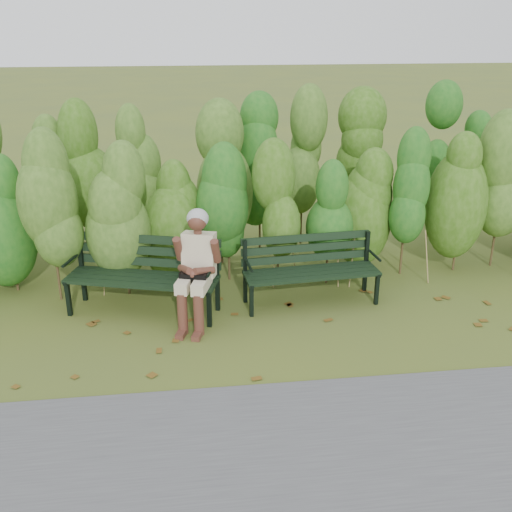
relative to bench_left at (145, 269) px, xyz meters
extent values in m
plane|color=#4A5826|center=(1.20, -0.75, -0.49)|extent=(80.00, 80.00, 0.00)
cube|color=#474749|center=(1.20, -2.95, -0.49)|extent=(60.00, 2.50, 0.01)
cylinder|color=#47381E|center=(-1.55, 0.55, -0.09)|extent=(0.03, 0.03, 0.80)
ellipsoid|color=#2D590F|center=(-1.55, 0.55, 0.55)|extent=(0.64, 0.64, 1.44)
cylinder|color=#47381E|center=(-0.94, 0.55, -0.09)|extent=(0.03, 0.03, 0.80)
ellipsoid|color=#2D590F|center=(-0.94, 0.55, 0.55)|extent=(0.64, 0.64, 1.44)
cylinder|color=#47381E|center=(-0.33, 0.55, -0.09)|extent=(0.03, 0.03, 0.80)
ellipsoid|color=#2D590F|center=(-0.33, 0.55, 0.55)|extent=(0.64, 0.64, 1.44)
cylinder|color=#47381E|center=(0.29, 0.55, -0.09)|extent=(0.03, 0.03, 0.80)
ellipsoid|color=#2D590F|center=(0.29, 0.55, 0.55)|extent=(0.64, 0.64, 1.44)
cylinder|color=#47381E|center=(0.90, 0.55, -0.09)|extent=(0.03, 0.03, 0.80)
ellipsoid|color=#2D590F|center=(0.90, 0.55, 0.55)|extent=(0.64, 0.64, 1.44)
cylinder|color=#47381E|center=(1.51, 0.55, -0.09)|extent=(0.03, 0.03, 0.80)
ellipsoid|color=#2D590F|center=(1.51, 0.55, 0.55)|extent=(0.64, 0.64, 1.44)
cylinder|color=#47381E|center=(2.12, 0.55, -0.09)|extent=(0.03, 0.03, 0.80)
ellipsoid|color=#2D590F|center=(2.12, 0.55, 0.55)|extent=(0.64, 0.64, 1.44)
cylinder|color=#47381E|center=(2.73, 0.55, -0.09)|extent=(0.03, 0.03, 0.80)
ellipsoid|color=#2D590F|center=(2.73, 0.55, 0.55)|extent=(0.64, 0.64, 1.44)
cylinder|color=#47381E|center=(3.35, 0.55, -0.09)|extent=(0.03, 0.03, 0.80)
ellipsoid|color=#2D590F|center=(3.35, 0.55, 0.55)|extent=(0.64, 0.64, 1.44)
cylinder|color=#47381E|center=(3.96, 0.55, -0.09)|extent=(0.03, 0.03, 0.80)
ellipsoid|color=#2D590F|center=(3.96, 0.55, 0.55)|extent=(0.64, 0.64, 1.44)
cylinder|color=#47381E|center=(4.57, 0.55, -0.09)|extent=(0.03, 0.03, 0.80)
ellipsoid|color=#2D590F|center=(4.57, 0.55, 0.55)|extent=(0.64, 0.64, 1.44)
cylinder|color=#47381E|center=(-1.48, 1.55, 0.06)|extent=(0.04, 0.04, 1.10)
ellipsoid|color=#1B5919|center=(-1.48, 1.55, 0.94)|extent=(0.70, 0.70, 1.98)
cylinder|color=#47381E|center=(-0.72, 1.55, 0.06)|extent=(0.04, 0.04, 1.10)
ellipsoid|color=#1B5919|center=(-0.72, 1.55, 0.94)|extent=(0.70, 0.70, 1.98)
cylinder|color=#47381E|center=(0.05, 1.55, 0.06)|extent=(0.04, 0.04, 1.10)
ellipsoid|color=#1B5919|center=(0.05, 1.55, 0.94)|extent=(0.70, 0.70, 1.98)
cylinder|color=#47381E|center=(0.82, 1.55, 0.06)|extent=(0.04, 0.04, 1.10)
ellipsoid|color=#1B5919|center=(0.82, 1.55, 0.94)|extent=(0.70, 0.70, 1.98)
cylinder|color=#47381E|center=(1.59, 1.55, 0.06)|extent=(0.04, 0.04, 1.10)
ellipsoid|color=#1B5919|center=(1.59, 1.55, 0.94)|extent=(0.70, 0.70, 1.98)
cylinder|color=#47381E|center=(2.36, 1.55, 0.06)|extent=(0.04, 0.04, 1.10)
ellipsoid|color=#1B5919|center=(2.36, 1.55, 0.94)|extent=(0.70, 0.70, 1.98)
cylinder|color=#47381E|center=(3.12, 1.55, 0.06)|extent=(0.04, 0.04, 1.10)
ellipsoid|color=#1B5919|center=(3.12, 1.55, 0.94)|extent=(0.70, 0.70, 1.98)
cylinder|color=#47381E|center=(3.89, 1.55, 0.06)|extent=(0.04, 0.04, 1.10)
ellipsoid|color=#1B5919|center=(3.89, 1.55, 0.94)|extent=(0.70, 0.70, 1.98)
cylinder|color=#47381E|center=(4.66, 1.55, 0.06)|extent=(0.04, 0.04, 1.10)
ellipsoid|color=#1B5919|center=(4.66, 1.55, 0.94)|extent=(0.70, 0.70, 1.98)
cube|color=brown|center=(0.66, 0.00, -0.49)|extent=(0.09, 0.10, 0.01)
cube|color=brown|center=(0.24, -0.04, -0.49)|extent=(0.10, 0.09, 0.01)
cube|color=brown|center=(-1.09, -0.47, -0.49)|extent=(0.11, 0.10, 0.01)
cube|color=brown|center=(-0.30, 0.12, -0.49)|extent=(0.11, 0.11, 0.01)
cube|color=brown|center=(2.33, -0.38, -0.49)|extent=(0.11, 0.11, 0.01)
cube|color=brown|center=(2.37, -1.65, -0.49)|extent=(0.09, 0.08, 0.01)
cube|color=brown|center=(1.31, -1.86, -0.49)|extent=(0.11, 0.11, 0.01)
cube|color=brown|center=(0.74, -1.54, -0.49)|extent=(0.08, 0.10, 0.01)
cube|color=brown|center=(-1.52, 0.16, -0.49)|extent=(0.11, 0.11, 0.01)
cube|color=brown|center=(2.54, -1.48, -0.49)|extent=(0.08, 0.10, 0.01)
cube|color=brown|center=(0.15, -1.45, -0.49)|extent=(0.11, 0.11, 0.01)
cube|color=brown|center=(2.00, -0.82, -0.49)|extent=(0.11, 0.11, 0.01)
cube|color=brown|center=(-1.19, -1.49, -0.49)|extent=(0.09, 0.10, 0.01)
cube|color=brown|center=(-0.22, -1.52, -0.49)|extent=(0.09, 0.10, 0.01)
cube|color=brown|center=(3.97, 0.24, -0.49)|extent=(0.11, 0.11, 0.01)
cube|color=brown|center=(-1.48, -0.08, -0.49)|extent=(0.11, 0.11, 0.01)
cube|color=brown|center=(-0.14, -1.60, -0.49)|extent=(0.11, 0.10, 0.01)
cube|color=brown|center=(1.76, -1.88, -0.49)|extent=(0.10, 0.11, 0.01)
cube|color=brown|center=(2.66, -1.07, -0.49)|extent=(0.11, 0.11, 0.01)
cube|color=brown|center=(1.21, -1.84, -0.49)|extent=(0.11, 0.10, 0.01)
cube|color=brown|center=(3.63, -0.09, -0.49)|extent=(0.11, 0.11, 0.01)
cube|color=brown|center=(1.95, -0.85, -0.49)|extent=(0.11, 0.11, 0.01)
cube|color=brown|center=(-0.52, -1.80, -0.49)|extent=(0.11, 0.11, 0.01)
cube|color=brown|center=(2.43, -0.51, -0.49)|extent=(0.10, 0.08, 0.01)
cube|color=brown|center=(3.63, -0.90, -0.49)|extent=(0.10, 0.11, 0.01)
cube|color=brown|center=(1.27, -0.38, -0.49)|extent=(0.10, 0.09, 0.01)
cube|color=brown|center=(1.60, -0.24, -0.49)|extent=(0.10, 0.11, 0.01)
cube|color=brown|center=(2.65, -0.44, -0.49)|extent=(0.11, 0.11, 0.01)
cube|color=black|center=(-0.08, -0.27, -0.07)|extent=(1.64, 0.58, 0.04)
cube|color=black|center=(-0.05, -0.15, -0.07)|extent=(1.64, 0.58, 0.04)
cube|color=black|center=(-0.01, -0.04, -0.07)|extent=(1.64, 0.58, 0.04)
cube|color=black|center=(0.02, 0.07, -0.07)|extent=(1.64, 0.58, 0.04)
cube|color=black|center=(0.05, 0.15, 0.03)|extent=(1.62, 0.53, 0.10)
cube|color=black|center=(0.05, 0.17, 0.16)|extent=(1.62, 0.53, 0.10)
cube|color=black|center=(0.05, 0.18, 0.29)|extent=(1.62, 0.53, 0.10)
cube|color=black|center=(-0.85, -0.05, -0.28)|extent=(0.06, 0.06, 0.42)
cube|color=black|center=(-0.74, 0.34, -0.07)|extent=(0.06, 0.06, 0.84)
cube|color=black|center=(-0.80, 0.13, -0.09)|extent=(0.18, 0.46, 0.04)
cylinder|color=black|center=(-0.81, 0.09, 0.11)|extent=(0.13, 0.34, 0.03)
cube|color=black|center=(0.69, -0.51, -0.28)|extent=(0.06, 0.06, 0.42)
cube|color=black|center=(0.80, -0.12, -0.07)|extent=(0.06, 0.06, 0.84)
cube|color=black|center=(0.74, -0.33, -0.09)|extent=(0.18, 0.46, 0.04)
cylinder|color=black|center=(0.73, -0.37, 0.11)|extent=(0.13, 0.34, 0.03)
cube|color=black|center=(1.90, -0.25, -0.11)|extent=(1.55, 0.22, 0.03)
cube|color=black|center=(1.89, -0.15, -0.11)|extent=(1.55, 0.22, 0.03)
cube|color=black|center=(1.88, -0.04, -0.11)|extent=(1.55, 0.22, 0.03)
cube|color=black|center=(1.87, 0.07, -0.11)|extent=(1.55, 0.22, 0.03)
cube|color=black|center=(1.87, 0.15, -0.01)|extent=(1.55, 0.17, 0.09)
cube|color=black|center=(1.86, 0.16, 0.11)|extent=(1.55, 0.17, 0.09)
cube|color=black|center=(1.86, 0.17, 0.23)|extent=(1.55, 0.17, 0.09)
cube|color=black|center=(1.16, -0.32, -0.30)|extent=(0.05, 0.05, 0.39)
cube|color=black|center=(1.13, 0.04, -0.11)|extent=(0.05, 0.05, 0.77)
cube|color=black|center=(1.15, -0.15, -0.13)|extent=(0.08, 0.43, 0.03)
cylinder|color=black|center=(1.15, -0.20, 0.06)|extent=(0.06, 0.32, 0.03)
cube|color=black|center=(2.64, -0.20, -0.30)|extent=(0.05, 0.05, 0.39)
cube|color=black|center=(2.61, 0.16, -0.11)|extent=(0.05, 0.05, 0.77)
cube|color=black|center=(2.62, -0.03, -0.13)|extent=(0.08, 0.43, 0.03)
cylinder|color=black|center=(2.63, -0.08, 0.06)|extent=(0.06, 0.32, 0.03)
cube|color=beige|center=(0.45, -0.45, 0.01)|extent=(0.25, 0.43, 0.13)
cube|color=beige|center=(0.62, -0.50, 0.01)|extent=(0.25, 0.43, 0.13)
cylinder|color=#562D21|center=(0.40, -0.61, -0.27)|extent=(0.13, 0.13, 0.46)
cylinder|color=#562D21|center=(0.57, -0.66, -0.27)|extent=(0.13, 0.13, 0.46)
cube|color=#562D21|center=(0.38, -0.68, -0.47)|extent=(0.14, 0.21, 0.06)
cube|color=#562D21|center=(0.55, -0.73, -0.47)|extent=(0.14, 0.21, 0.06)
cube|color=beige|center=(0.61, -0.23, 0.24)|extent=(0.40, 0.33, 0.50)
cylinder|color=#562D21|center=(0.60, -0.25, 0.50)|extent=(0.09, 0.09, 0.10)
sphere|color=#562D21|center=(0.60, -0.25, 0.62)|extent=(0.20, 0.20, 0.20)
ellipsoid|color=gray|center=(0.61, -0.23, 0.65)|extent=(0.23, 0.22, 0.21)
cylinder|color=#562D21|center=(0.39, -0.24, 0.32)|extent=(0.14, 0.22, 0.30)
cylinder|color=#562D21|center=(0.78, -0.36, 0.32)|extent=(0.14, 0.22, 0.30)
cylinder|color=#562D21|center=(0.45, -0.39, 0.14)|extent=(0.17, 0.27, 0.13)
cylinder|color=#562D21|center=(0.65, -0.45, 0.14)|extent=(0.26, 0.22, 0.13)
sphere|color=#562D21|center=(0.53, -0.48, 0.12)|extent=(0.11, 0.11, 0.11)
cube|color=black|center=(0.53, -0.47, 0.05)|extent=(0.31, 0.19, 0.15)
camera|label=1|loc=(0.46, -6.25, 2.59)|focal=42.00mm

